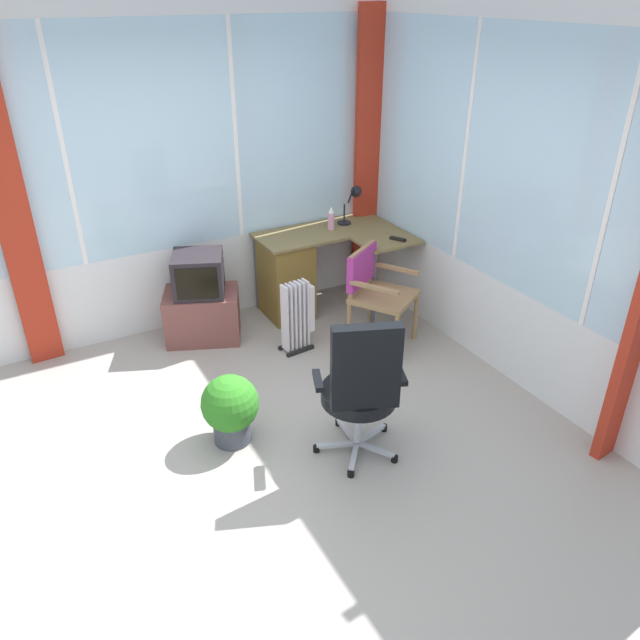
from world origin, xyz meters
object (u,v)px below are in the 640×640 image
object	(u,v)px
desk	(293,273)
office_chair	(362,385)
desk_lamp	(354,199)
spray_bottle	(331,218)
space_heater	(298,316)
tv_on_stand	(201,302)
tv_remote	(398,239)
wooden_armchair	(372,283)
potted_plant	(230,407)

from	to	relation	value
desk	office_chair	world-z (taller)	office_chair
desk	desk_lamp	distance (m)	0.90
spray_bottle	space_heater	distance (m)	1.08
space_heater	tv_on_stand	bearing A→B (deg)	138.82
space_heater	desk	bearing A→B (deg)	67.52
office_chair	space_heater	xyz separation A→B (m)	(0.28, 1.45, -0.26)
tv_remote	wooden_armchair	xyz separation A→B (m)	(-0.44, -0.28, -0.23)
tv_remote	office_chair	distance (m)	2.06
space_heater	tv_remote	bearing A→B (deg)	5.29
space_heater	potted_plant	world-z (taller)	space_heater
tv_on_stand	space_heater	size ratio (longest dim) A/B	1.27
desk	potted_plant	distance (m)	1.94
desk	space_heater	xyz separation A→B (m)	(-0.26, -0.62, -0.10)
desk_lamp	tv_remote	world-z (taller)	desk_lamp
desk	spray_bottle	size ratio (longest dim) A/B	6.07
desk_lamp	office_chair	size ratio (longest dim) A/B	0.35
spray_bottle	wooden_armchair	bearing A→B (deg)	-93.87
desk	space_heater	distance (m)	0.68
desk	wooden_armchair	xyz separation A→B (m)	(0.36, -0.80, 0.14)
desk	desk_lamp	xyz separation A→B (m)	(0.68, 0.03, 0.60)
desk	spray_bottle	bearing A→B (deg)	1.92
desk_lamp	tv_on_stand	xyz separation A→B (m)	(-1.60, -0.07, -0.67)
desk_lamp	space_heater	bearing A→B (deg)	-145.04
spray_bottle	potted_plant	bearing A→B (deg)	-137.21
tv_remote	office_chair	world-z (taller)	office_chair
spray_bottle	tv_on_stand	size ratio (longest dim) A/B	0.27
potted_plant	office_chair	bearing A→B (deg)	-39.80
tv_on_stand	desk_lamp	bearing A→B (deg)	2.69
tv_on_stand	potted_plant	xyz separation A→B (m)	(-0.30, -1.46, -0.08)
office_chair	wooden_armchair	bearing A→B (deg)	54.79
tv_remote	potted_plant	size ratio (longest dim) A/B	0.29
spray_bottle	tv_remote	bearing A→B (deg)	-54.13
desk	tv_on_stand	xyz separation A→B (m)	(-0.92, -0.04, -0.07)
spray_bottle	potted_plant	world-z (taller)	spray_bottle
office_chair	potted_plant	xyz separation A→B (m)	(-0.69, 0.57, -0.31)
office_chair	tv_on_stand	xyz separation A→B (m)	(-0.39, 2.03, -0.23)
desk_lamp	tv_remote	bearing A→B (deg)	-76.69
spray_bottle	office_chair	world-z (taller)	office_chair
office_chair	potted_plant	distance (m)	0.94
tv_remote	potted_plant	bearing A→B (deg)	176.75
wooden_armchair	potted_plant	size ratio (longest dim) A/B	1.69
desk	desk_lamp	bearing A→B (deg)	2.62
wooden_armchair	space_heater	size ratio (longest dim) A/B	1.36
tv_remote	wooden_armchair	world-z (taller)	wooden_armchair
tv_on_stand	potted_plant	world-z (taller)	tv_on_stand
tv_remote	spray_bottle	size ratio (longest dim) A/B	0.69
desk_lamp	office_chair	bearing A→B (deg)	-119.90
desk	potted_plant	xyz separation A→B (m)	(-1.22, -1.50, -0.14)
tv_remote	tv_on_stand	world-z (taller)	tv_on_stand
tv_remote	wooden_armchair	distance (m)	0.57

